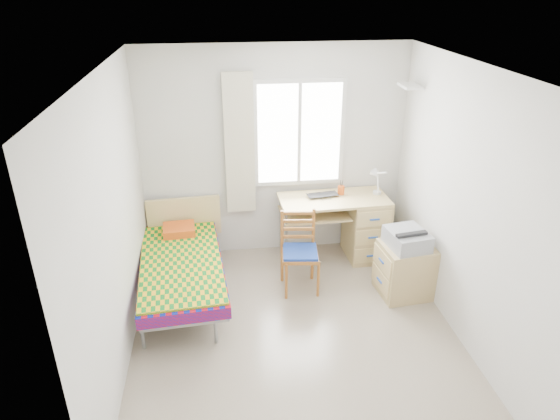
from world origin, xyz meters
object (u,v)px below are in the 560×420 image
object	(u,v)px
desk	(360,224)
chair	(300,247)
printer	(407,238)
cabinet	(405,270)
bed	(182,263)

from	to	relation	value
desk	chair	bearing A→B (deg)	-147.69
printer	cabinet	bearing A→B (deg)	5.16
bed	cabinet	xyz separation A→B (m)	(2.46, -0.31, -0.09)
desk	bed	bearing A→B (deg)	-167.54
chair	desk	bearing A→B (deg)	41.08
desk	printer	size ratio (longest dim) A/B	2.66
printer	bed	bearing A→B (deg)	163.97
chair	printer	distance (m)	1.17
cabinet	chair	bearing A→B (deg)	160.37
cabinet	printer	bearing A→B (deg)	-171.84
desk	cabinet	size ratio (longest dim) A/B	2.21
printer	desk	bearing A→B (deg)	97.39
chair	cabinet	world-z (taller)	chair
desk	printer	xyz separation A→B (m)	(0.25, -0.88, 0.26)
chair	bed	bearing A→B (deg)	-174.42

